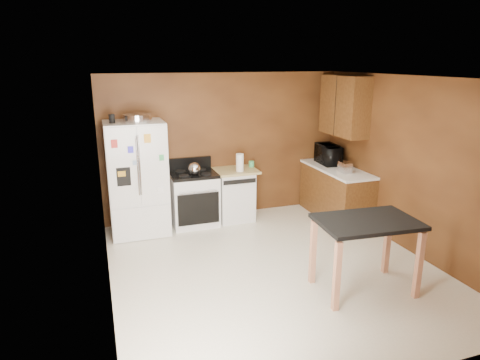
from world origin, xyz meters
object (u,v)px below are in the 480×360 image
microwave (328,155)px  dishwasher (234,194)px  refrigerator (137,179)px  gas_range (194,198)px  island (366,231)px  paper_towel (240,163)px  toaster (345,167)px  green_canister (251,164)px  pen_cup (112,119)px  kettle (194,169)px  roasting_pan (138,118)px

microwave → dishwasher: microwave is taller
refrigerator → gas_range: bearing=3.8°
gas_range → island: 3.15m
paper_towel → refrigerator: refrigerator is taller
toaster → green_canister: bearing=148.1°
pen_cup → toaster: size_ratio=0.56×
refrigerator → dishwasher: refrigerator is taller
paper_towel → island: size_ratio=0.25×
pen_cup → paper_towel: 2.17m
paper_towel → gas_range: 0.98m
kettle → gas_range: size_ratio=0.19×
paper_towel → island: (0.66, -2.67, -0.28)m
gas_range → dishwasher: gas_range is taller
paper_towel → island: paper_towel is taller
kettle → microwave: size_ratio=0.36×
toaster → gas_range: bearing=164.2°
paper_towel → refrigerator: bearing=178.4°
green_canister → microwave: (1.37, -0.26, 0.12)m
kettle → roasting_pan: bearing=175.0°
gas_range → roasting_pan: bearing=-176.1°
refrigerator → island: (2.36, -2.72, -0.14)m
roasting_pan → island: size_ratio=0.36×
roasting_pan → green_canister: (1.92, 0.17, -0.91)m
pen_cup → island: (2.67, -2.65, -1.10)m
pen_cup → gas_range: (1.22, 0.13, -1.40)m
roasting_pan → gas_range: 1.63m
kettle → paper_towel: size_ratio=0.69×
refrigerator → microwave: bearing=-1.4°
green_canister → microwave: 1.40m
green_canister → toaster: bearing=-34.1°
pen_cup → kettle: 1.49m
roasting_pan → toaster: bearing=-12.5°
refrigerator → island: 3.60m
dishwasher → island: (0.73, -2.80, 0.31)m
roasting_pan → paper_towel: size_ratio=1.47×
pen_cup → refrigerator: size_ratio=0.07×
roasting_pan → pen_cup: pen_cup is taller
green_canister → kettle: bearing=-167.1°
gas_range → island: bearing=-62.5°
roasting_pan → microwave: (3.29, -0.09, -0.80)m
toaster → microwave: bearing=87.6°
paper_towel → kettle: bearing=-178.2°
refrigerator → paper_towel: bearing=-1.6°
toaster → island: bearing=-113.3°
island → kettle: bearing=118.7°
paper_towel → gas_range: paper_towel is taller
toaster → microwave: size_ratio=0.42×
paper_towel → island: 2.77m
roasting_pan → pen_cup: bearing=-169.7°
pen_cup → dishwasher: (1.94, 0.15, -1.41)m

